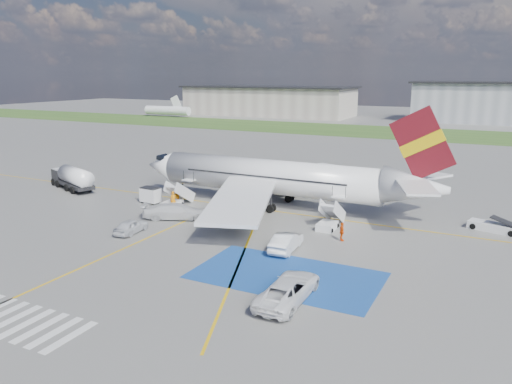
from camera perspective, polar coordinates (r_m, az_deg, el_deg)
ground at (r=45.96m, az=-6.06°, el=-5.54°), size 400.00×400.00×0.00m
grass_strip at (r=134.39m, az=16.50°, el=6.49°), size 400.00×30.00×0.01m
taxiway_line_main at (r=55.95m, az=0.59°, el=-2.00°), size 120.00×0.20×0.01m
taxiway_line_cross at (r=41.79m, az=-19.48°, el=-8.22°), size 0.20×60.00×0.01m
taxiway_line_diag at (r=55.95m, az=0.59°, el=-2.00°), size 20.71×56.45×0.01m
staging_box at (r=38.23m, az=3.50°, el=-9.48°), size 14.00×8.00×0.01m
crosswalk at (r=34.84m, az=-25.38°, el=-13.21°), size 9.00×4.00×0.01m
terminal_west at (r=184.39m, az=1.44°, el=10.31°), size 60.00×22.00×10.00m
terminal_centre at (r=171.70m, az=25.80°, el=9.12°), size 48.00×18.00×12.00m
airliner at (r=56.30m, az=2.87°, el=1.63°), size 36.81×32.95×11.92m
airstairs_fwd at (r=57.85m, az=-9.35°, el=-1.03°), size 1.90×5.20×3.60m
airstairs_aft at (r=49.57m, az=8.28°, el=-3.44°), size 1.90×5.20×3.60m
fuel_tanker at (r=69.64m, az=-20.23°, el=1.31°), size 9.13×5.46×3.04m
gpu_cart at (r=59.82m, az=-11.97°, el=-0.45°), size 2.36×1.62×1.88m
belt_loader at (r=53.46m, az=25.60°, el=-3.68°), size 5.17×2.83×1.49m
car_silver_a at (r=49.09m, az=-14.10°, el=-3.81°), size 1.96×4.12×1.36m
car_silver_b at (r=43.06m, az=3.47°, el=-5.69°), size 2.04×4.92×1.58m
van_white_a at (r=34.01m, az=3.74°, el=-10.61°), size 2.68×5.58×2.07m
van_white_b at (r=52.68m, az=-8.91°, el=-1.93°), size 5.95×4.28×2.16m
crew_fwd at (r=56.92m, az=-9.43°, el=-0.90°), size 0.86×0.80×1.96m
crew_nose at (r=58.53m, az=-9.07°, el=-0.57°), size 1.11×1.07×1.80m
crew_aft at (r=46.03m, az=9.79°, el=-4.49°), size 0.90×1.09×1.74m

